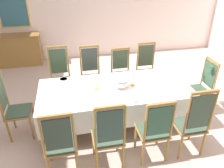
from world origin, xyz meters
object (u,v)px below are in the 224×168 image
Objects in this scene: spoon_secondary at (57,80)px; chair_south_d at (192,122)px; sideboard at (16,50)px; chair_north_d at (147,68)px; candlestick_east at (133,78)px; dining_table at (115,91)px; chair_south_a at (60,143)px; chair_north_a at (60,75)px; chair_head_east at (201,86)px; bowl_near_left at (132,100)px; chair_north_c at (121,72)px; soup_tureen at (120,81)px; chair_south_b at (108,135)px; spoon_primary at (138,99)px; bowl_near_right at (64,80)px; framed_painting at (12,2)px; chair_north_b at (91,73)px; chair_head_west at (13,106)px; chair_south_c at (154,129)px; candlestick_west at (96,83)px.

chair_south_d is at bearing -35.39° from spoon_secondary.
spoon_secondary is 3.00m from sideboard.
chair_north_d is 1.22m from candlestick_east.
sideboard reaches higher than dining_table.
chair_north_a is at bearing 90.00° from chair_south_a.
bowl_near_left is at bearing 106.78° from chair_head_east.
chair_north_d is at bearing -179.51° from chair_north_c.
bowl_near_left is (0.09, -0.47, -0.10)m from soup_tureen.
chair_south_b reaches higher than dining_table.
chair_south_d is (0.60, -1.97, 0.05)m from chair_north_c.
candlestick_east is 0.47m from spoon_primary.
sideboard is (-2.60, 2.20, -0.10)m from chair_north_c.
chair_head_east reaches higher than sideboard.
chair_north_c is 6.19× the size of bowl_near_right.
chair_north_d is 6.66× the size of bowl_near_right.
soup_tureen is at bearing 180.00° from candlestick_east.
sideboard is 1.31m from framed_painting.
chair_head_east reaches higher than bowl_near_left.
chair_south_a is at bearing -142.78° from candlestick_east.
framed_painting is (-1.81, 4.43, 1.14)m from chair_south_b.
spoon_secondary is at bearing 139.69° from spoon_primary.
chair_north_b reaches higher than dining_table.
chair_head_west is at bearing 180.00° from candlestick_east.
chair_south_c is at bearing 73.19° from chair_north_d.
dining_table is at bearing 69.46° from chair_north_c.
framed_painting reaches higher than chair_south_a.
dining_table is at bearing 90.00° from chair_head_west.
bowl_near_right is (0.09, 1.43, 0.20)m from chair_south_a.
chair_north_c is 1.25m from candlestick_west.
spoon_secondary is at bearing 80.17° from chair_head_east.
bowl_near_right is at bearing -11.60° from spoon_secondary.
chair_north_a is 1.13× the size of chair_north_c.
bowl_near_left is (-0.15, -0.47, -0.14)m from candlestick_east.
dining_table is at bearing 180.00° from soup_tureen.
chair_north_a is 7.48× the size of bowl_near_left.
chair_south_d is at bearing -43.71° from spoon_primary.
candlestick_west is 0.25× the size of framed_painting.
chair_north_a is 3.19× the size of candlestick_east.
candlestick_east is at bearing 57.01° from chair_south_b.
soup_tureen is at bearing 90.00° from chair_head_west.
chair_head_west is at bearing 25.07° from chair_north_c.
chair_north_d is 0.95× the size of chair_head_west.
chair_north_c reaches higher than bowl_near_right.
candlestick_east reaches higher than chair_head_east.
spoon_secondary is (-1.36, 1.46, 0.18)m from chair_south_c.
candlestick_west is (1.40, 0.00, 0.29)m from chair_head_west.
chair_south_a is at bearing -134.49° from dining_table.
spoon_primary reaches higher than dining_table.
chair_head_east is at bearing 144.13° from chair_north_c.
dining_table is at bearing 107.51° from chair_north_b.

